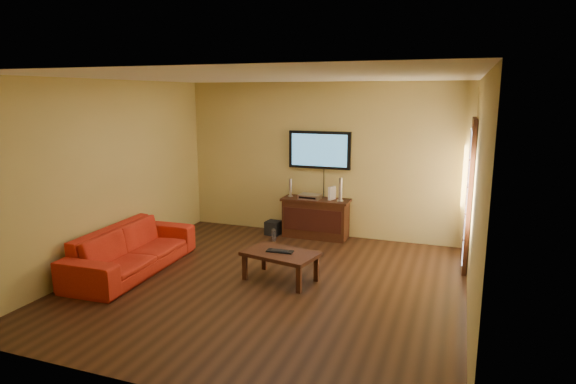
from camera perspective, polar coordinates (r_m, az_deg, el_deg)
The scene contains 14 objects.
ground_plane at distance 6.56m, azimuth -2.32°, elevation -10.80°, with size 5.00×5.00×0.00m, color black.
room_walls at distance 6.70m, azimuth -0.40°, elevation 4.64°, with size 5.00×5.00×5.00m.
french_door at distance 7.45m, azimuth 20.66°, elevation -0.37°, with size 0.07×1.02×2.22m.
media_console at distance 8.49m, azimuth 3.30°, elevation -3.09°, with size 1.19×0.45×0.70m.
television at distance 8.45m, azimuth 3.76°, elevation 4.99°, with size 1.11×0.08×0.66m.
coffee_table at distance 6.55m, azimuth -0.90°, elevation -7.60°, with size 1.07×0.77×0.40m.
sofa at distance 7.23m, azimuth -18.03°, elevation -5.68°, with size 2.16×0.63×0.84m, color red.
speaker_left at distance 8.55m, azimuth 0.30°, elevation 0.43°, with size 0.09×0.09×0.32m.
speaker_right at distance 8.23m, azimuth 6.24°, elevation 0.18°, with size 0.11×0.11×0.40m.
av_receiver at distance 8.40m, azimuth 2.62°, elevation -0.54°, with size 0.36×0.26×0.08m, color silver.
game_console at distance 8.34m, azimuth 5.23°, elevation -0.13°, with size 0.05×0.17×0.23m, color white.
subwoofer at distance 8.70m, azimuth -1.76°, elevation -4.26°, with size 0.25×0.25×0.25m, color black.
bottle at distance 8.33m, azimuth -1.70°, elevation -5.13°, with size 0.08×0.08×0.22m.
keyboard at distance 6.54m, azimuth -0.97°, elevation -7.02°, with size 0.37×0.15×0.02m.
Camera 1 is at (2.32, -5.61, 2.50)m, focal length 30.00 mm.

